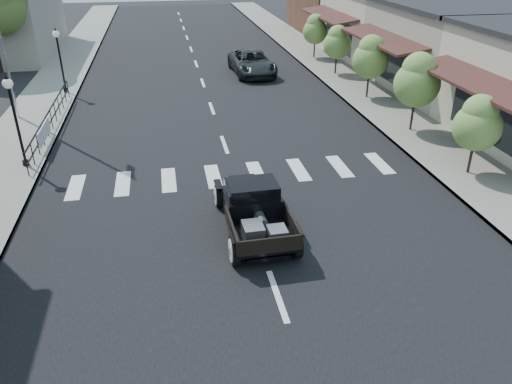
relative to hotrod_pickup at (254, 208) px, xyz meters
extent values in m
plane|color=black|center=(0.01, -0.09, -0.76)|extent=(120.00, 120.00, 0.00)
cube|color=black|center=(0.01, 14.91, -0.75)|extent=(14.00, 80.00, 0.02)
cube|color=gray|center=(-8.49, 14.91, -0.69)|extent=(3.00, 80.00, 0.15)
cube|color=gray|center=(8.51, 14.91, -0.69)|extent=(3.00, 80.00, 0.15)
cube|color=gray|center=(15.01, 12.91, 1.49)|extent=(10.00, 9.00, 4.50)
cube|color=#B5AE99|center=(15.01, 21.91, 1.49)|extent=(10.00, 9.00, 4.50)
imported|color=black|center=(3.26, 18.49, -0.05)|extent=(2.56, 5.19, 1.42)
camera|label=1|loc=(-2.27, -12.43, 7.03)|focal=35.00mm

